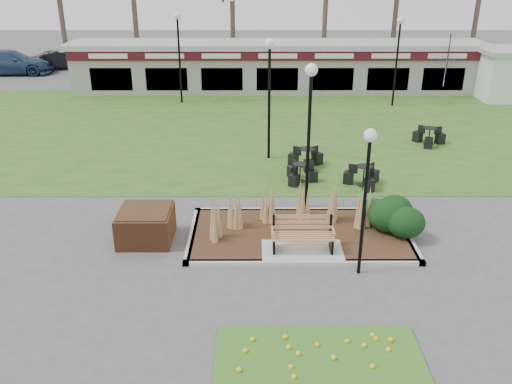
{
  "coord_description": "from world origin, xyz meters",
  "views": [
    {
      "loc": [
        -1.29,
        -12.76,
        7.46
      ],
      "look_at": [
        -1.26,
        2.0,
        1.06
      ],
      "focal_mm": 38.0,
      "sensor_mm": 36.0,
      "label": 1
    }
  ],
  "objects_px": {
    "lamp_post_far_right": "(399,42)",
    "bistro_set_a": "(300,175)",
    "brick_planter": "(146,225)",
    "lamp_post_far_left": "(178,37)",
    "bistro_set_c": "(429,139)",
    "car_blue": "(11,62)",
    "patio_umbrella": "(446,71)",
    "food_pavilion": "(276,66)",
    "bistro_set_b": "(363,179)",
    "park_bench": "(303,233)",
    "bistro_set_d": "(306,161)",
    "lamp_post_mid_left": "(269,73)",
    "lamp_post_near_right": "(367,171)",
    "car_black": "(61,60)",
    "lamp_post_mid_right": "(310,106)"
  },
  "relations": [
    {
      "from": "bistro_set_d",
      "to": "brick_planter",
      "type": "bearing_deg",
      "value": -131.02
    },
    {
      "from": "bistro_set_c",
      "to": "lamp_post_mid_right",
      "type": "bearing_deg",
      "value": -132.53
    },
    {
      "from": "lamp_post_far_right",
      "to": "bistro_set_a",
      "type": "bearing_deg",
      "value": -118.32
    },
    {
      "from": "car_black",
      "to": "bistro_set_c",
      "type": "bearing_deg",
      "value": -150.38
    },
    {
      "from": "brick_planter",
      "to": "patio_umbrella",
      "type": "bearing_deg",
      "value": 50.7
    },
    {
      "from": "lamp_post_far_right",
      "to": "brick_planter",
      "type": "bearing_deg",
      "value": -124.75
    },
    {
      "from": "park_bench",
      "to": "lamp_post_far_left",
      "type": "relative_size",
      "value": 0.35
    },
    {
      "from": "bistro_set_b",
      "to": "park_bench",
      "type": "bearing_deg",
      "value": -118.24
    },
    {
      "from": "food_pavilion",
      "to": "lamp_post_far_left",
      "type": "bearing_deg",
      "value": -151.16
    },
    {
      "from": "food_pavilion",
      "to": "bistro_set_b",
      "type": "distance_m",
      "value": 15.23
    },
    {
      "from": "lamp_post_far_right",
      "to": "car_blue",
      "type": "bearing_deg",
      "value": 160.23
    },
    {
      "from": "food_pavilion",
      "to": "lamp_post_mid_left",
      "type": "relative_size",
      "value": 5.22
    },
    {
      "from": "park_bench",
      "to": "lamp_post_mid_left",
      "type": "relative_size",
      "value": 0.36
    },
    {
      "from": "lamp_post_mid_right",
      "to": "bistro_set_d",
      "type": "relative_size",
      "value": 3.32
    },
    {
      "from": "brick_planter",
      "to": "bistro_set_a",
      "type": "bearing_deg",
      "value": 42.76
    },
    {
      "from": "park_bench",
      "to": "bistro_set_a",
      "type": "relative_size",
      "value": 1.34
    },
    {
      "from": "bistro_set_a",
      "to": "patio_umbrella",
      "type": "height_order",
      "value": "patio_umbrella"
    },
    {
      "from": "park_bench",
      "to": "lamp_post_mid_left",
      "type": "distance_m",
      "value": 8.16
    },
    {
      "from": "park_bench",
      "to": "car_blue",
      "type": "relative_size",
      "value": 0.3
    },
    {
      "from": "car_black",
      "to": "food_pavilion",
      "type": "bearing_deg",
      "value": -136.1
    },
    {
      "from": "park_bench",
      "to": "car_blue",
      "type": "xyz_separation_m",
      "value": [
        -18.18,
        24.86,
        0.23
      ]
    },
    {
      "from": "lamp_post_mid_left",
      "to": "bistro_set_c",
      "type": "xyz_separation_m",
      "value": [
        6.96,
        1.73,
        -3.17
      ]
    },
    {
      "from": "lamp_post_near_right",
      "to": "car_blue",
      "type": "distance_m",
      "value": 32.52
    },
    {
      "from": "park_bench",
      "to": "bistro_set_c",
      "type": "relative_size",
      "value": 1.24
    },
    {
      "from": "lamp_post_mid_left",
      "to": "lamp_post_far_right",
      "type": "xyz_separation_m",
      "value": [
        6.97,
        8.47,
        -0.02
      ]
    },
    {
      "from": "bistro_set_b",
      "to": "bistro_set_c",
      "type": "xyz_separation_m",
      "value": [
        3.67,
        4.59,
        0.01
      ]
    },
    {
      "from": "lamp_post_mid_right",
      "to": "car_black",
      "type": "height_order",
      "value": "lamp_post_mid_right"
    },
    {
      "from": "lamp_post_far_left",
      "to": "bistro_set_a",
      "type": "height_order",
      "value": "lamp_post_far_left"
    },
    {
      "from": "car_blue",
      "to": "car_black",
      "type": "bearing_deg",
      "value": -59.31
    },
    {
      "from": "food_pavilion",
      "to": "lamp_post_far_right",
      "type": "bearing_deg",
      "value": -30.24
    },
    {
      "from": "car_blue",
      "to": "food_pavilion",
      "type": "bearing_deg",
      "value": -109.16
    },
    {
      "from": "brick_planter",
      "to": "bistro_set_c",
      "type": "bearing_deg",
      "value": 38.95
    },
    {
      "from": "food_pavilion",
      "to": "lamp_post_mid_left",
      "type": "distance_m",
      "value": 12.28
    },
    {
      "from": "lamp_post_near_right",
      "to": "lamp_post_mid_right",
      "type": "xyz_separation_m",
      "value": [
        -1.01,
        4.0,
        0.56
      ]
    },
    {
      "from": "bistro_set_d",
      "to": "car_black",
      "type": "height_order",
      "value": "car_black"
    },
    {
      "from": "lamp_post_near_right",
      "to": "lamp_post_far_left",
      "type": "xyz_separation_m",
      "value": [
        -6.76,
        17.8,
        0.73
      ]
    },
    {
      "from": "lamp_post_near_right",
      "to": "lamp_post_mid_left",
      "type": "distance_m",
      "value": 8.94
    },
    {
      "from": "lamp_post_near_right",
      "to": "bistro_set_d",
      "type": "relative_size",
      "value": 2.76
    },
    {
      "from": "bistro_set_b",
      "to": "lamp_post_mid_left",
      "type": "bearing_deg",
      "value": 139.01
    },
    {
      "from": "bistro_set_b",
      "to": "patio_umbrella",
      "type": "height_order",
      "value": "patio_umbrella"
    },
    {
      "from": "brick_planter",
      "to": "lamp_post_far_left",
      "type": "bearing_deg",
      "value": 93.51
    },
    {
      "from": "lamp_post_far_left",
      "to": "patio_umbrella",
      "type": "distance_m",
      "value": 15.06
    },
    {
      "from": "lamp_post_mid_left",
      "to": "lamp_post_far_right",
      "type": "relative_size",
      "value": 1.01
    },
    {
      "from": "park_bench",
      "to": "bistro_set_c",
      "type": "xyz_separation_m",
      "value": [
        6.22,
        9.34,
        -0.32
      ]
    },
    {
      "from": "lamp_post_far_right",
      "to": "car_blue",
      "type": "xyz_separation_m",
      "value": [
        -24.41,
        8.77,
        -2.6
      ]
    },
    {
      "from": "lamp_post_far_left",
      "to": "patio_umbrella",
      "type": "bearing_deg",
      "value": 3.84
    },
    {
      "from": "park_bench",
      "to": "bistro_set_b",
      "type": "relative_size",
      "value": 1.26
    },
    {
      "from": "lamp_post_far_right",
      "to": "lamp_post_near_right",
      "type": "bearing_deg",
      "value": -105.83
    },
    {
      "from": "bistro_set_d",
      "to": "lamp_post_mid_right",
      "type": "bearing_deg",
      "value": -95.1
    },
    {
      "from": "brick_planter",
      "to": "bistro_set_c",
      "type": "height_order",
      "value": "brick_planter"
    }
  ]
}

